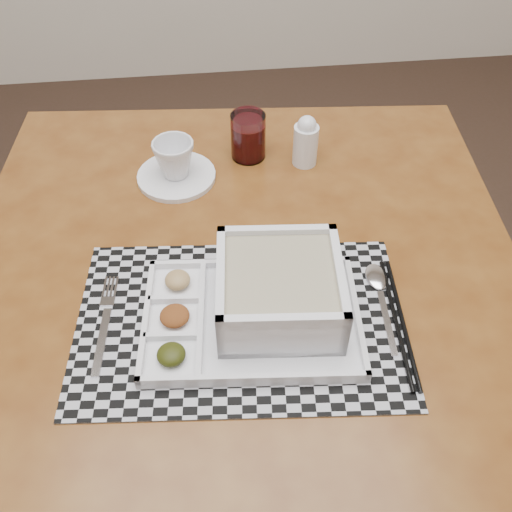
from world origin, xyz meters
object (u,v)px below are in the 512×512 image
at_px(cup, 174,159).
at_px(creamer_bottle, 306,141).
at_px(dining_table, 242,290).
at_px(serving_tray, 270,299).
at_px(juice_glass, 248,138).

xyz_separation_m(cup, creamer_bottle, (0.25, 0.02, 0.00)).
relative_size(dining_table, cup, 12.89).
height_order(serving_tray, juice_glass, serving_tray).
distance_m(dining_table, cup, 0.28).
bearing_deg(juice_glass, creamer_bottle, -17.66).
bearing_deg(serving_tray, dining_table, 105.41).
height_order(serving_tray, cup, serving_tray).
bearing_deg(creamer_bottle, cup, -175.22).
bearing_deg(cup, juice_glass, 14.19).
distance_m(dining_table, creamer_bottle, 0.32).
xyz_separation_m(dining_table, creamer_bottle, (0.15, 0.25, 0.12)).
distance_m(serving_tray, creamer_bottle, 0.39).
bearing_deg(dining_table, juice_glass, 81.61).
bearing_deg(serving_tray, juice_glass, 88.48).
bearing_deg(juice_glass, serving_tray, -91.52).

